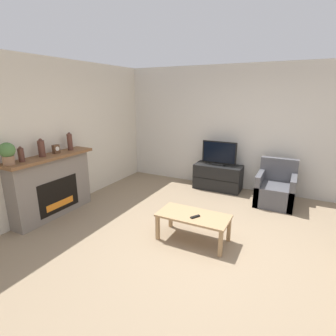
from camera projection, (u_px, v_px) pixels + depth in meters
name	position (u px, v px, depth m)	size (l,w,h in m)	color
ground_plane	(204.00, 244.00, 3.80)	(24.00, 24.00, 0.00)	#89755B
wall_back	(247.00, 129.00, 5.66)	(12.00, 0.06, 2.70)	beige
wall_left	(54.00, 137.00, 4.69)	(0.06, 12.00, 2.70)	beige
fireplace	(52.00, 185.00, 4.56)	(0.43, 1.60, 1.09)	slate
mantel_vase_left	(21.00, 155.00, 3.97)	(0.09, 0.09, 0.24)	#512D23
mantel_vase_centre_left	(41.00, 148.00, 4.27)	(0.11, 0.11, 0.30)	#512D23
mantel_vase_right	(70.00, 142.00, 4.77)	(0.09, 0.09, 0.33)	#512D23
mantel_clock	(56.00, 149.00, 4.52)	(0.08, 0.11, 0.15)	brown
potted_plant	(7.00, 152.00, 3.78)	(0.22, 0.22, 0.33)	#936B4C
tv_stand	(218.00, 177.00, 5.91)	(1.04, 0.49, 0.56)	black
tv	(219.00, 154.00, 5.76)	(0.77, 0.18, 0.53)	black
armchair	(275.00, 190.00, 5.13)	(0.70, 0.76, 0.86)	#4C4C51
coffee_table	(193.00, 218.00, 3.80)	(1.03, 0.51, 0.41)	#A37F56
remote	(195.00, 217.00, 3.70)	(0.11, 0.15, 0.02)	black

